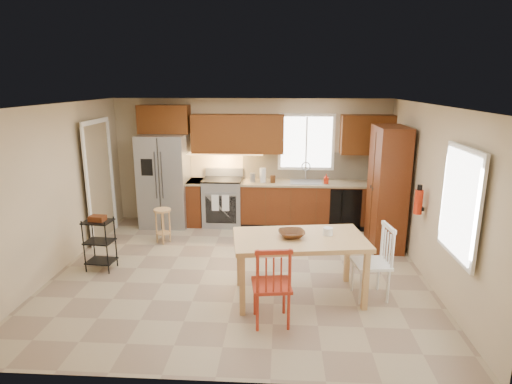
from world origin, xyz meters
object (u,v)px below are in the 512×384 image
Objects in this scene: chair_white at (371,262)px; pantry at (387,188)px; refrigerator at (165,181)px; soap_bottle at (326,179)px; utility_cart at (100,244)px; bar_stool at (163,226)px; fire_extinguisher at (418,202)px; table_jar at (328,233)px; chair_red at (271,284)px; dining_table at (299,268)px; range_stove at (223,203)px; table_bowl at (292,237)px.

pantry is at bearing -26.00° from chair_white.
soap_bottle is at bearing -0.45° from refrigerator.
soap_bottle is 0.23× the size of utility_cart.
soap_bottle is at bearing 28.39° from bar_stool.
pantry is 2.57× the size of utility_cart.
fire_extinguisher is 1.32m from chair_white.
chair_white is 0.69m from table_jar.
refrigerator reaches higher than chair_white.
dining_table is at bearing 53.60° from chair_red.
dining_table is (-0.61, -2.85, -0.58)m from soap_bottle.
refrigerator is 2.29m from utility_cart.
table_jar is at bearing -4.42° from utility_cart.
dining_table is (1.42, -2.94, -0.04)m from range_stove.
soap_bottle is at bearing -2.40° from range_stove.
bar_stool is (-0.94, -1.06, -0.15)m from range_stove.
table_bowl is (0.24, 0.65, 0.34)m from chair_red.
fire_extinguisher is 1.62m from table_jar.
soap_bottle is at bearing -1.29° from chair_white.
table_jar is (1.79, -2.83, 0.42)m from range_stove.
range_stove reaches higher than bar_stool.
table_bowl is at bearing -104.19° from soap_bottle.
soap_bottle is 2.98m from dining_table.
bar_stool is (-2.00, 2.52, -0.19)m from chair_red.
table_jar is (0.48, 0.11, 0.03)m from table_bowl.
soap_bottle is 0.55× the size of table_bowl.
range_stove is 1.43m from bar_stool.
refrigerator is 1.81× the size of chair_red.
fire_extinguisher reaches higher than chair_white.
fire_extinguisher is at bearing -24.52° from refrigerator.
fire_extinguisher reaches higher than range_stove.
range_stove is 3.74m from chair_red.
table_bowl is (-0.72, -2.85, -0.15)m from soap_bottle.
range_stove is at bearing 60.20° from utility_cart.
table_bowl is 3.01m from utility_cart.
table_bowl reaches higher than dining_table.
soap_bottle is 1.20× the size of table_jar.
pantry is at bearing -12.62° from refrigerator.
pantry is 1.23× the size of dining_table.
refrigerator is 3.18m from soap_bottle.
chair_white reaches higher than table_jar.
chair_red is at bearing -143.70° from fire_extinguisher.
utility_cart is at bearing -177.45° from fire_extinguisher.
dining_table is at bearing -152.89° from fire_extinguisher.
soap_bottle is at bearing 120.53° from fire_extinguisher.
table_jar is at bearing -95.02° from soap_bottle.
chair_white is at bearing -5.09° from dining_table.
fire_extinguisher is (1.15, -1.95, 0.10)m from soap_bottle.
dining_table is 2.73× the size of bar_stool.
bar_stool is (-2.97, -0.98, -0.68)m from soap_bottle.
chair_white is at bearing -5.62° from table_jar.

